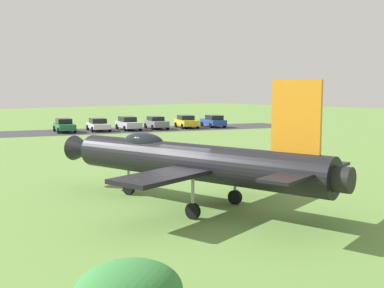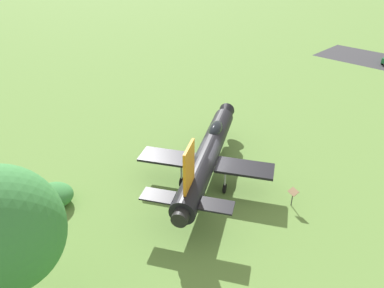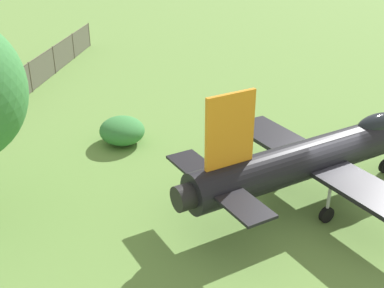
{
  "view_description": "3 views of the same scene",
  "coord_description": "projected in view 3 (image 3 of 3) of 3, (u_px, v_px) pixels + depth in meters",
  "views": [
    {
      "loc": [
        14.07,
        -12.79,
        4.77
      ],
      "look_at": [
        1.46,
        -1.28,
        2.79
      ],
      "focal_mm": 44.78,
      "sensor_mm": 36.0,
      "label": 1
    },
    {
      "loc": [
        18.55,
        7.38,
        14.1
      ],
      "look_at": [
        0.45,
        -0.89,
        2.72
      ],
      "focal_mm": 33.63,
      "sensor_mm": 36.0,
      "label": 2
    },
    {
      "loc": [
        10.5,
        13.43,
        10.14
      ],
      "look_at": [
        5.0,
        -1.25,
        2.5
      ],
      "focal_mm": 45.31,
      "sensor_mm": 36.0,
      "label": 3
    }
  ],
  "objects": [
    {
      "name": "shrub_near_fence",
      "position": [
        122.0,
        131.0,
        23.06
      ],
      "size": [
        2.14,
        2.33,
        1.23
      ],
      "color": "#387F3D",
      "rests_on": "ground_plane"
    },
    {
      "name": "ground_plane",
      "position": [
        322.0,
        195.0,
        19.06
      ],
      "size": [
        200.0,
        200.0,
        0.0
      ],
      "primitive_type": "plane",
      "color": "#668E42"
    },
    {
      "name": "display_jet",
      "position": [
        334.0,
        150.0,
        18.39
      ],
      "size": [
        13.85,
        8.85,
        5.06
      ],
      "rotation": [
        0.0,
        0.0,
        3.31
      ],
      "color": "black",
      "rests_on": "ground_plane"
    }
  ]
}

